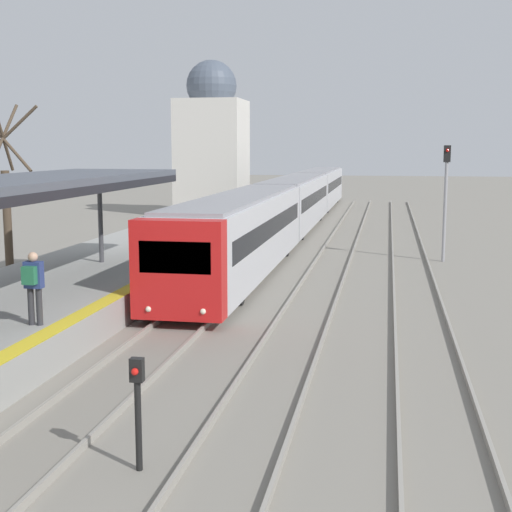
{
  "coord_description": "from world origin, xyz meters",
  "views": [
    {
      "loc": [
        5.45,
        -4.54,
        4.84
      ],
      "look_at": [
        1.62,
        16.17,
        1.62
      ],
      "focal_mm": 50.0,
      "sensor_mm": 36.0,
      "label": 1
    }
  ],
  "objects_px": {
    "person_on_platform": "(33,282)",
    "train_near": "(294,201)",
    "signal_post_near": "(138,401)",
    "signal_mast_far": "(446,189)"
  },
  "relations": [
    {
      "from": "signal_post_near",
      "to": "train_near",
      "type": "bearing_deg",
      "value": 93.3
    },
    {
      "from": "person_on_platform",
      "to": "train_near",
      "type": "xyz_separation_m",
      "value": [
        2.28,
        27.5,
        -0.16
      ]
    },
    {
      "from": "person_on_platform",
      "to": "signal_mast_far",
      "type": "bearing_deg",
      "value": 58.67
    },
    {
      "from": "person_on_platform",
      "to": "train_near",
      "type": "bearing_deg",
      "value": 85.26
    },
    {
      "from": "person_on_platform",
      "to": "signal_mast_far",
      "type": "height_order",
      "value": "signal_mast_far"
    },
    {
      "from": "train_near",
      "to": "signal_post_near",
      "type": "bearing_deg",
      "value": -86.7
    },
    {
      "from": "train_near",
      "to": "signal_mast_far",
      "type": "distance_m",
      "value": 13.47
    },
    {
      "from": "person_on_platform",
      "to": "signal_post_near",
      "type": "height_order",
      "value": "person_on_platform"
    },
    {
      "from": "train_near",
      "to": "signal_mast_far",
      "type": "relative_size",
      "value": 9.83
    },
    {
      "from": "signal_mast_far",
      "to": "signal_post_near",
      "type": "bearing_deg",
      "value": -105.64
    }
  ]
}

